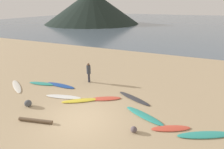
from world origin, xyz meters
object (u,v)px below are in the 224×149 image
(surfboard_1, at_px, (42,84))
(beach_rock_near, at_px, (28,103))
(surfboard_2, at_px, (61,85))
(surfboard_6, at_px, (134,98))
(beach_rock_far, at_px, (134,129))
(surfboard_9, at_px, (205,135))
(surfboard_0, at_px, (17,86))
(surfboard_4, at_px, (80,100))
(surfboard_7, at_px, (144,115))
(surfboard_8, at_px, (171,128))
(surfboard_5, at_px, (105,99))
(surfboard_3, at_px, (63,97))
(person_0, at_px, (89,71))
(driftwood_log, at_px, (36,120))

(surfboard_1, xyz_separation_m, beach_rock_near, (1.65, -2.81, 0.16))
(surfboard_2, distance_m, surfboard_6, 5.65)
(beach_rock_near, height_order, beach_rock_far, beach_rock_near)
(surfboard_9, xyz_separation_m, beach_rock_near, (-9.61, -1.43, 0.16))
(surfboard_0, height_order, surfboard_1, surfboard_1)
(surfboard_4, bearing_deg, surfboard_7, -33.83)
(surfboard_2, xyz_separation_m, surfboard_4, (2.62, -1.35, 0.01))
(surfboard_0, relative_size, surfboard_8, 1.38)
(surfboard_5, distance_m, beach_rock_far, 3.53)
(surfboard_9, bearing_deg, surfboard_0, 151.58)
(surfboard_3, height_order, beach_rock_far, beach_rock_far)
(surfboard_2, height_order, person_0, person_0)
(surfboard_1, bearing_deg, beach_rock_far, -27.06)
(driftwood_log, bearing_deg, surfboard_5, 58.00)
(surfboard_1, xyz_separation_m, surfboard_5, (5.50, -0.15, -0.00))
(surfboard_0, bearing_deg, surfboard_1, 70.50)
(surfboard_3, distance_m, beach_rock_near, 2.15)
(beach_rock_near, bearing_deg, surfboard_7, 15.25)
(person_0, height_order, beach_rock_far, person_0)
(surfboard_9, height_order, person_0, person_0)
(surfboard_0, height_order, surfboard_8, surfboard_8)
(surfboard_2, height_order, surfboard_7, surfboard_7)
(surfboard_0, bearing_deg, surfboard_5, 39.62)
(surfboard_6, xyz_separation_m, person_0, (-4.04, 1.17, 0.88))
(surfboard_2, bearing_deg, surfboard_3, -44.67)
(surfboard_8, bearing_deg, surfboard_6, 112.62)
(surfboard_7, bearing_deg, surfboard_5, -174.24)
(surfboard_1, bearing_deg, surfboard_9, -16.98)
(surfboard_2, height_order, beach_rock_far, beach_rock_far)
(surfboard_2, xyz_separation_m, driftwood_log, (1.70, -4.11, 0.05))
(surfboard_4, relative_size, person_0, 1.48)
(surfboard_7, distance_m, person_0, 5.92)
(driftwood_log, bearing_deg, beach_rock_near, 148.06)
(surfboard_0, height_order, surfboard_2, surfboard_2)
(surfboard_2, xyz_separation_m, beach_rock_far, (6.61, -2.82, 0.11))
(surfboard_0, relative_size, beach_rock_far, 8.68)
(surfboard_0, distance_m, surfboard_7, 9.64)
(surfboard_7, xyz_separation_m, surfboard_8, (1.49, -0.53, -0.01))
(surfboard_6, bearing_deg, person_0, -172.49)
(surfboard_1, height_order, surfboard_9, surfboard_9)
(surfboard_2, distance_m, surfboard_3, 1.89)
(surfboard_5, bearing_deg, surfboard_7, -46.22)
(surfboard_3, bearing_deg, person_0, 70.13)
(surfboard_9, xyz_separation_m, beach_rock_far, (-3.13, -1.12, 0.11))
(surfboard_2, relative_size, beach_rock_near, 5.99)
(surfboard_0, bearing_deg, beach_rock_far, 23.38)
(surfboard_5, distance_m, surfboard_6, 1.85)
(driftwood_log, distance_m, beach_rock_near, 1.86)
(surfboard_0, xyz_separation_m, surfboard_9, (12.65, -0.27, 0.01))
(person_0, bearing_deg, driftwood_log, 61.88)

